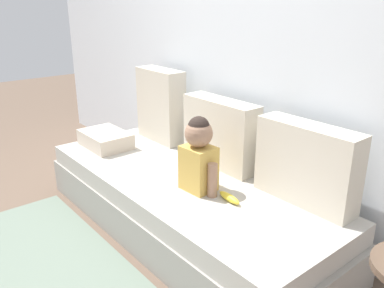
{
  "coord_description": "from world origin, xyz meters",
  "views": [
    {
      "loc": [
        1.83,
        -1.42,
        1.44
      ],
      "look_at": [
        0.1,
        0.0,
        0.62
      ],
      "focal_mm": 37.52,
      "sensor_mm": 36.0,
      "label": 1
    }
  ],
  "objects_px": {
    "throw_pillow_left": "(161,105)",
    "throw_pillow_right": "(306,164)",
    "couch": "(183,203)",
    "folded_blanket": "(105,139)",
    "throw_pillow_center": "(220,133)",
    "toddler": "(199,154)",
    "banana": "(229,198)"
  },
  "relations": [
    {
      "from": "throw_pillow_left",
      "to": "folded_blanket",
      "type": "height_order",
      "value": "throw_pillow_left"
    },
    {
      "from": "couch",
      "to": "throw_pillow_right",
      "type": "relative_size",
      "value": 3.73
    },
    {
      "from": "banana",
      "to": "folded_blanket",
      "type": "distance_m",
      "value": 1.24
    },
    {
      "from": "couch",
      "to": "folded_blanket",
      "type": "height_order",
      "value": "folded_blanket"
    },
    {
      "from": "throw_pillow_center",
      "to": "throw_pillow_left",
      "type": "bearing_deg",
      "value": 180.0
    },
    {
      "from": "couch",
      "to": "folded_blanket",
      "type": "xyz_separation_m",
      "value": [
        -0.81,
        -0.11,
        0.25
      ]
    },
    {
      "from": "throw_pillow_left",
      "to": "throw_pillow_right",
      "type": "height_order",
      "value": "throw_pillow_left"
    },
    {
      "from": "throw_pillow_left",
      "to": "throw_pillow_center",
      "type": "relative_size",
      "value": 0.97
    },
    {
      "from": "throw_pillow_center",
      "to": "throw_pillow_right",
      "type": "height_order",
      "value": "throw_pillow_center"
    },
    {
      "from": "toddler",
      "to": "banana",
      "type": "height_order",
      "value": "toddler"
    },
    {
      "from": "couch",
      "to": "throw_pillow_center",
      "type": "distance_m",
      "value": 0.52
    },
    {
      "from": "throw_pillow_center",
      "to": "toddler",
      "type": "xyz_separation_m",
      "value": [
        0.19,
        -0.35,
        -0.0
      ]
    },
    {
      "from": "banana",
      "to": "folded_blanket",
      "type": "bearing_deg",
      "value": -174.86
    },
    {
      "from": "throw_pillow_right",
      "to": "toddler",
      "type": "distance_m",
      "value": 0.6
    },
    {
      "from": "throw_pillow_left",
      "to": "folded_blanket",
      "type": "bearing_deg",
      "value": -107.67
    },
    {
      "from": "couch",
      "to": "throw_pillow_left",
      "type": "xyz_separation_m",
      "value": [
        -0.68,
        0.32,
        0.47
      ]
    },
    {
      "from": "throw_pillow_center",
      "to": "toddler",
      "type": "height_order",
      "value": "throw_pillow_center"
    },
    {
      "from": "throw_pillow_center",
      "to": "throw_pillow_right",
      "type": "relative_size",
      "value": 0.99
    },
    {
      "from": "throw_pillow_left",
      "to": "folded_blanket",
      "type": "xyz_separation_m",
      "value": [
        -0.14,
        -0.43,
        -0.22
      ]
    },
    {
      "from": "throw_pillow_left",
      "to": "throw_pillow_right",
      "type": "bearing_deg",
      "value": 0.0
    },
    {
      "from": "toddler",
      "to": "couch",
      "type": "bearing_deg",
      "value": 171.14
    },
    {
      "from": "couch",
      "to": "throw_pillow_left",
      "type": "height_order",
      "value": "throw_pillow_left"
    },
    {
      "from": "throw_pillow_left",
      "to": "throw_pillow_right",
      "type": "distance_m",
      "value": 1.36
    },
    {
      "from": "throw_pillow_right",
      "to": "banana",
      "type": "distance_m",
      "value": 0.46
    },
    {
      "from": "banana",
      "to": "couch",
      "type": "bearing_deg",
      "value": -179.25
    },
    {
      "from": "couch",
      "to": "toddler",
      "type": "height_order",
      "value": "toddler"
    },
    {
      "from": "couch",
      "to": "toddler",
      "type": "bearing_deg",
      "value": -8.86
    },
    {
      "from": "toddler",
      "to": "throw_pillow_right",
      "type": "bearing_deg",
      "value": 35.87
    },
    {
      "from": "folded_blanket",
      "to": "throw_pillow_center",
      "type": "bearing_deg",
      "value": 27.64
    },
    {
      "from": "throw_pillow_left",
      "to": "throw_pillow_center",
      "type": "bearing_deg",
      "value": 0.0
    },
    {
      "from": "throw_pillow_left",
      "to": "banana",
      "type": "height_order",
      "value": "throw_pillow_left"
    },
    {
      "from": "couch",
      "to": "toddler",
      "type": "distance_m",
      "value": 0.46
    }
  ]
}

